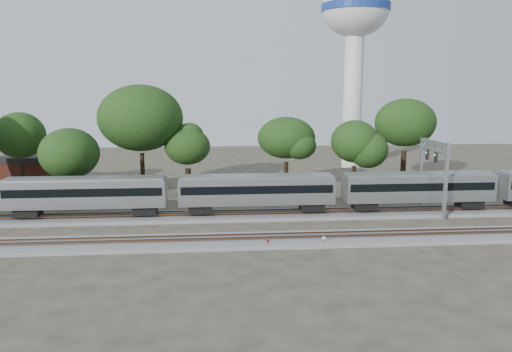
# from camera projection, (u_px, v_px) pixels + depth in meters

# --- Properties ---
(ground) EXTENTS (160.00, 160.00, 0.00)m
(ground) POSITION_uv_depth(u_px,v_px,m) (224.00, 232.00, 52.81)
(ground) COLOR #383328
(ground) RESTS_ON ground
(track_far) EXTENTS (160.00, 5.00, 0.73)m
(track_far) POSITION_uv_depth(u_px,v_px,m) (223.00, 216.00, 58.66)
(track_far) COLOR slate
(track_far) RESTS_ON ground
(track_near) EXTENTS (160.00, 5.00, 0.73)m
(track_near) POSITION_uv_depth(u_px,v_px,m) (225.00, 241.00, 48.84)
(track_near) COLOR slate
(track_near) RESTS_ON ground
(train) EXTENTS (113.70, 3.25, 4.79)m
(train) POSITION_uv_depth(u_px,v_px,m) (340.00, 188.00, 59.27)
(train) COLOR #ABADB2
(train) RESTS_ON ground
(switch_stand_red) EXTENTS (0.27, 0.14, 0.91)m
(switch_stand_red) POSITION_uv_depth(u_px,v_px,m) (268.00, 243.00, 47.17)
(switch_stand_red) COLOR #512D19
(switch_stand_red) RESTS_ON ground
(switch_stand_white) EXTENTS (0.31, 0.14, 1.01)m
(switch_stand_white) POSITION_uv_depth(u_px,v_px,m) (324.00, 240.00, 47.77)
(switch_stand_white) COLOR #512D19
(switch_stand_white) RESTS_ON ground
(switch_lever) EXTENTS (0.53, 0.36, 0.30)m
(switch_lever) POSITION_uv_depth(u_px,v_px,m) (289.00, 245.00, 47.73)
(switch_lever) COLOR #512D19
(switch_lever) RESTS_ON ground
(water_tower) EXTENTS (12.64, 12.64, 34.98)m
(water_tower) POSITION_uv_depth(u_px,v_px,m) (355.00, 29.00, 92.52)
(water_tower) COLOR silver
(water_tower) RESTS_ON ground
(signal_gantry) EXTENTS (0.62, 7.30, 8.88)m
(signal_gantry) POSITION_uv_depth(u_px,v_px,m) (433.00, 161.00, 59.66)
(signal_gantry) COLOR gray
(signal_gantry) RESTS_ON ground
(brick_building) EXTENTS (10.38, 7.90, 4.63)m
(brick_building) POSITION_uv_depth(u_px,v_px,m) (36.00, 170.00, 78.78)
(brick_building) COLOR brown
(brick_building) RESTS_ON ground
(tree_1) EXTENTS (8.58, 8.58, 12.09)m
(tree_1) POSITION_uv_depth(u_px,v_px,m) (20.00, 135.00, 70.89)
(tree_1) COLOR black
(tree_1) RESTS_ON ground
(tree_2) EXTENTS (6.80, 6.80, 9.59)m
(tree_2) POSITION_uv_depth(u_px,v_px,m) (69.00, 154.00, 64.55)
(tree_2) COLOR black
(tree_2) RESTS_ON ground
(tree_3) EXTENTS (11.07, 11.07, 15.61)m
(tree_3) POSITION_uv_depth(u_px,v_px,m) (141.00, 118.00, 70.26)
(tree_3) COLOR black
(tree_3) RESTS_ON ground
(tree_4) EXTENTS (7.01, 7.01, 9.89)m
(tree_4) POSITION_uv_depth(u_px,v_px,m) (187.00, 147.00, 70.58)
(tree_4) COLOR black
(tree_4) RESTS_ON ground
(tree_5) EXTENTS (7.99, 7.99, 11.26)m
(tree_5) POSITION_uv_depth(u_px,v_px,m) (286.00, 138.00, 73.20)
(tree_5) COLOR black
(tree_5) RESTS_ON ground
(tree_6) EXTENTS (7.75, 7.75, 10.93)m
(tree_6) POSITION_uv_depth(u_px,v_px,m) (355.00, 142.00, 70.30)
(tree_6) COLOR black
(tree_6) RESTS_ON ground
(tree_7) EXTENTS (9.85, 9.85, 13.89)m
(tree_7) POSITION_uv_depth(u_px,v_px,m) (405.00, 123.00, 78.55)
(tree_7) COLOR black
(tree_7) RESTS_ON ground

